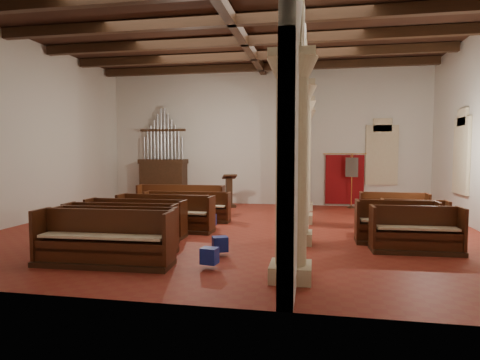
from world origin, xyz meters
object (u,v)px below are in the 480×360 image
Objects in this scene: aisle_pew_0 at (416,237)px; nave_pew_0 at (104,247)px; lectern at (229,193)px; processional_banner at (352,189)px; pipe_organ at (163,173)px.

nave_pew_0 is at bearing -162.73° from aisle_pew_0.
processional_banner reaches higher than lectern.
nave_pew_0 is at bearing -103.74° from processional_banner.
pipe_organ is at bearing 138.42° from aisle_pew_0.
lectern is at bearing 129.11° from aisle_pew_0.
pipe_organ is 1.95× the size of processional_banner.
nave_pew_0 is (-5.77, -9.71, -0.40)m from processional_banner.
pipe_organ is 8.28m from processional_banner.
lectern is at bearing -154.83° from processional_banner.
processional_banner reaches higher than aisle_pew_0.
pipe_organ is 2.15× the size of aisle_pew_0.
lectern is at bearing -13.64° from pipe_organ.
lectern is (3.20, -0.78, -0.79)m from pipe_organ.
nave_pew_0 is at bearing -75.73° from pipe_organ.
processional_banner is (8.26, -0.05, -0.59)m from pipe_organ.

